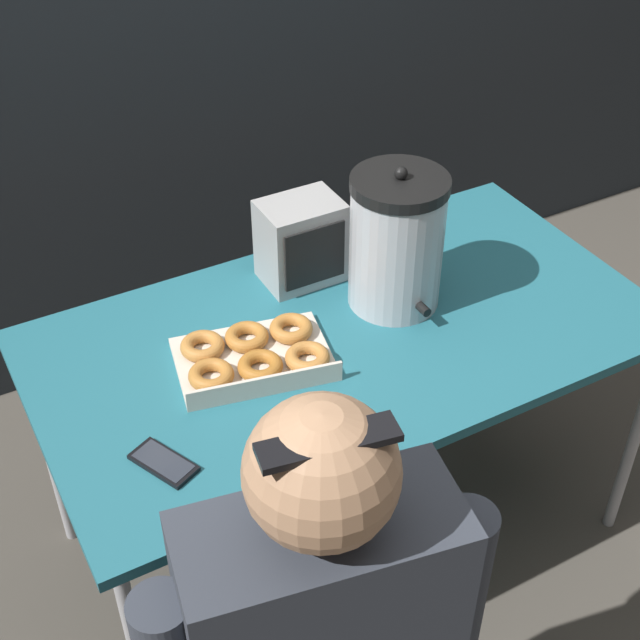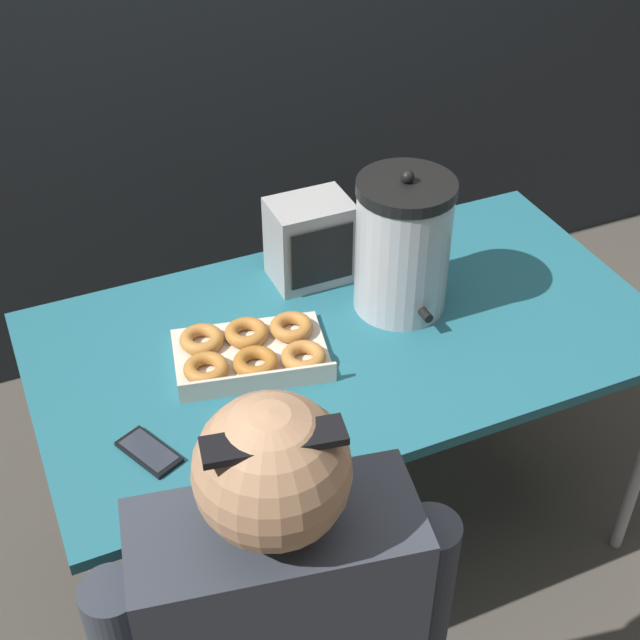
# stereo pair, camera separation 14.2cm
# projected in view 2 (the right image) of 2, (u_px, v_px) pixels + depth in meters

# --- Properties ---
(ground_plane) EXTENTS (12.00, 12.00, 0.00)m
(ground_plane) POSITION_uv_depth(u_px,v_px,m) (343.00, 530.00, 2.55)
(ground_plane) COLOR #4C473F
(folding_table) EXTENTS (1.46, 0.79, 0.73)m
(folding_table) POSITION_uv_depth(u_px,v_px,m) (348.00, 347.00, 2.12)
(folding_table) COLOR #236675
(folding_table) RESTS_ON ground
(donut_box) EXTENTS (0.38, 0.30, 0.05)m
(donut_box) POSITION_uv_depth(u_px,v_px,m) (251.00, 351.00, 2.00)
(donut_box) COLOR beige
(donut_box) RESTS_ON folding_table
(coffee_urn) EXTENTS (0.23, 0.26, 0.37)m
(coffee_urn) POSITION_uv_depth(u_px,v_px,m) (403.00, 246.00, 2.07)
(coffee_urn) COLOR #B7B7BC
(coffee_urn) RESTS_ON folding_table
(cell_phone) EXTENTS (0.12, 0.15, 0.01)m
(cell_phone) POSITION_uv_depth(u_px,v_px,m) (149.00, 452.00, 1.79)
(cell_phone) COLOR black
(cell_phone) RESTS_ON folding_table
(space_heater) EXTENTS (0.20, 0.15, 0.22)m
(space_heater) POSITION_uv_depth(u_px,v_px,m) (310.00, 241.00, 2.20)
(space_heater) COLOR #9E9E9E
(space_heater) RESTS_ON folding_table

